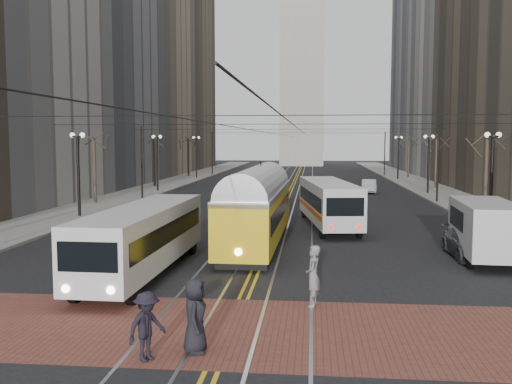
% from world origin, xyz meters
% --- Properties ---
extents(ground, '(260.00, 260.00, 0.00)m').
position_xyz_m(ground, '(0.00, 0.00, 0.00)').
color(ground, black).
rests_on(ground, ground).
extents(sidewalk_left, '(5.00, 140.00, 0.15)m').
position_xyz_m(sidewalk_left, '(-15.00, 45.00, 0.07)').
color(sidewalk_left, gray).
rests_on(sidewalk_left, ground).
extents(sidewalk_right, '(5.00, 140.00, 0.15)m').
position_xyz_m(sidewalk_right, '(15.00, 45.00, 0.07)').
color(sidewalk_right, gray).
rests_on(sidewalk_right, ground).
extents(crosswalk_band, '(25.00, 6.00, 0.01)m').
position_xyz_m(crosswalk_band, '(0.00, -4.00, 0.01)').
color(crosswalk_band, brown).
rests_on(crosswalk_band, ground).
extents(streetcar_rails, '(4.80, 130.00, 0.02)m').
position_xyz_m(streetcar_rails, '(0.00, 45.00, 0.00)').
color(streetcar_rails, gray).
rests_on(streetcar_rails, ground).
extents(centre_lines, '(0.42, 130.00, 0.01)m').
position_xyz_m(centre_lines, '(0.00, 45.00, 0.01)').
color(centre_lines, gold).
rests_on(centre_lines, ground).
extents(building_left_mid, '(16.00, 20.00, 34.00)m').
position_xyz_m(building_left_mid, '(-25.50, 46.00, 17.00)').
color(building_left_mid, slate).
rests_on(building_left_mid, ground).
extents(building_left_midfar, '(20.00, 20.00, 52.00)m').
position_xyz_m(building_left_midfar, '(-27.50, 66.00, 26.00)').
color(building_left_midfar, gray).
rests_on(building_left_midfar, ground).
extents(building_left_far, '(16.00, 20.00, 40.00)m').
position_xyz_m(building_left_far, '(-25.50, 86.00, 20.00)').
color(building_left_far, brown).
rests_on(building_left_far, ground).
extents(building_right_far, '(16.00, 20.00, 40.00)m').
position_xyz_m(building_right_far, '(25.50, 86.00, 20.00)').
color(building_right_far, slate).
rests_on(building_right_far, ground).
extents(lamp_posts, '(27.60, 57.20, 5.60)m').
position_xyz_m(lamp_posts, '(-0.00, 28.75, 2.80)').
color(lamp_posts, black).
rests_on(lamp_posts, ground).
extents(street_trees, '(31.68, 53.28, 5.60)m').
position_xyz_m(street_trees, '(0.00, 35.25, 2.80)').
color(street_trees, '#382D23').
rests_on(street_trees, ground).
extents(trolley_wires, '(25.96, 120.00, 6.60)m').
position_xyz_m(trolley_wires, '(0.00, 34.83, 3.77)').
color(trolley_wires, black).
rests_on(trolley_wires, ground).
extents(transit_bus, '(2.50, 10.89, 2.71)m').
position_xyz_m(transit_bus, '(-4.41, 2.32, 1.35)').
color(transit_bus, silver).
rests_on(transit_bus, ground).
extents(streetcar, '(2.71, 13.22, 3.10)m').
position_xyz_m(streetcar, '(-0.50, 9.28, 1.55)').
color(streetcar, yellow).
rests_on(streetcar, ground).
extents(rear_bus, '(3.77, 10.96, 2.80)m').
position_xyz_m(rear_bus, '(3.30, 15.66, 1.40)').
color(rear_bus, silver).
rests_on(rear_bus, ground).
extents(cargo_van, '(2.70, 6.10, 2.64)m').
position_xyz_m(cargo_van, '(10.00, 6.28, 1.32)').
color(cargo_van, silver).
rests_on(cargo_van, ground).
extents(sedan_grey, '(2.04, 4.07, 1.33)m').
position_xyz_m(sedan_grey, '(4.00, 34.24, 0.67)').
color(sedan_grey, '#3C3E43').
rests_on(sedan_grey, ground).
extents(sedan_silver, '(1.75, 4.19, 1.35)m').
position_xyz_m(sedan_silver, '(8.05, 39.11, 0.67)').
color(sedan_silver, '#AFB1B7').
rests_on(sedan_silver, ground).
extents(sedan_parked, '(1.88, 4.48, 1.29)m').
position_xyz_m(sedan_parked, '(9.50, 6.95, 0.65)').
color(sedan_parked, '#3A3D41').
rests_on(sedan_parked, ground).
extents(pedestrian_a, '(0.68, 0.98, 1.90)m').
position_xyz_m(pedestrian_a, '(-0.62, -5.86, 0.96)').
color(pedestrian_a, black).
rests_on(pedestrian_a, crosswalk_band).
extents(pedestrian_b, '(0.53, 0.76, 1.98)m').
position_xyz_m(pedestrian_b, '(2.35, -1.50, 1.00)').
color(pedestrian_b, gray).
rests_on(pedestrian_b, crosswalk_band).
extents(pedestrian_d, '(1.13, 1.27, 1.71)m').
position_xyz_m(pedestrian_d, '(-1.68, -6.50, 0.87)').
color(pedestrian_d, black).
rests_on(pedestrian_d, crosswalk_band).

